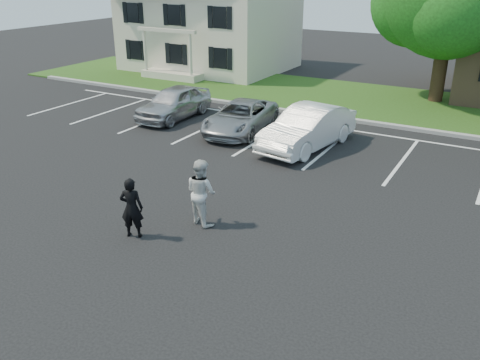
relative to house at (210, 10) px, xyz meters
name	(u,v)px	position (x,y,z in m)	size (l,w,h in m)	color
ground_plane	(221,237)	(13.00, -19.97, -3.83)	(90.00, 90.00, 0.00)	black
curb	(360,121)	(13.00, -7.97, -3.75)	(40.00, 0.30, 0.15)	gray
grass_strip	(383,103)	(13.00, -3.97, -3.79)	(44.00, 8.00, 0.08)	#25400F
stall_lines	(371,147)	(14.40, -11.02, -3.82)	(34.00, 5.36, 0.01)	white
house	(210,10)	(0.00, 0.00, 0.00)	(10.30, 9.22, 7.60)	beige
man_black_suit	(132,208)	(10.98, -21.04, -3.01)	(0.60, 0.39, 1.63)	black
man_white_shirt	(201,192)	(12.11, -19.53, -2.91)	(0.90, 0.70, 1.84)	silver
car_silver_west	(174,102)	(5.25, -11.43, -3.10)	(1.73, 4.30, 1.47)	#B5B5BA
car_silver_minivan	(241,117)	(8.94, -11.73, -3.19)	(2.11, 4.58, 1.27)	#96989D
car_white_sedan	(308,128)	(12.21, -12.29, -3.04)	(1.67, 4.80, 1.58)	white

